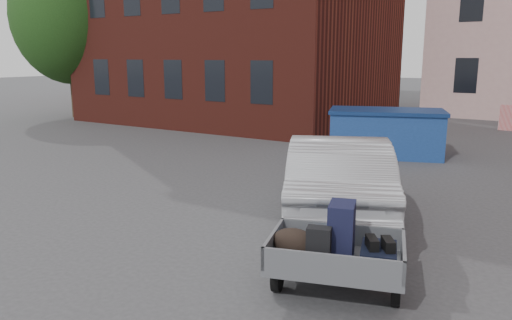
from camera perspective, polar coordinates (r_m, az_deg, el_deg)
The scene contains 6 objects.
ground at distance 8.50m, azimuth 1.76°, elevation -8.26°, with size 120.00×120.00×0.00m, color #38383A.
far_building at distance 37.58m, azimuth -8.24°, elevation 13.43°, with size 6.00×6.00×8.00m, color maroon.
tree at distance 25.64m, azimuth -20.57°, elevation 16.20°, with size 5.28×5.28×8.30m.
trailer at distance 6.20m, azimuth 9.04°, elevation -10.24°, with size 1.85×1.96×1.20m.
dumpster at distance 15.22m, azimuth 14.61°, elevation 3.06°, with size 3.64×2.65×1.37m.
silver_car at distance 9.02m, azimuth 9.31°, elevation -2.07°, with size 1.65×4.72×1.55m, color #A6A8AE.
Camera 1 is at (3.96, -6.93, 2.93)m, focal length 35.00 mm.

